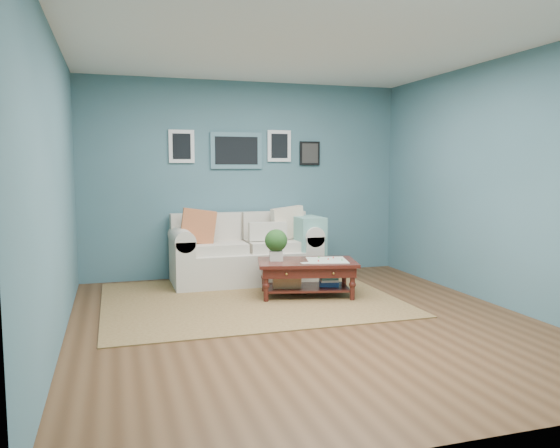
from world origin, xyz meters
name	(u,v)px	position (x,y,z in m)	size (l,w,h in m)	color
room_shell	(304,184)	(0.00, 0.06, 1.36)	(5.00, 5.02, 2.70)	brown
area_rug	(250,299)	(-0.31, 1.04, 0.01)	(3.28, 2.62, 0.01)	brown
loveseat	(251,251)	(-0.05, 2.03, 0.41)	(1.97, 0.89, 1.01)	beige
coffee_table	(302,267)	(0.31, 1.01, 0.35)	(1.26, 0.91, 0.80)	#36160F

